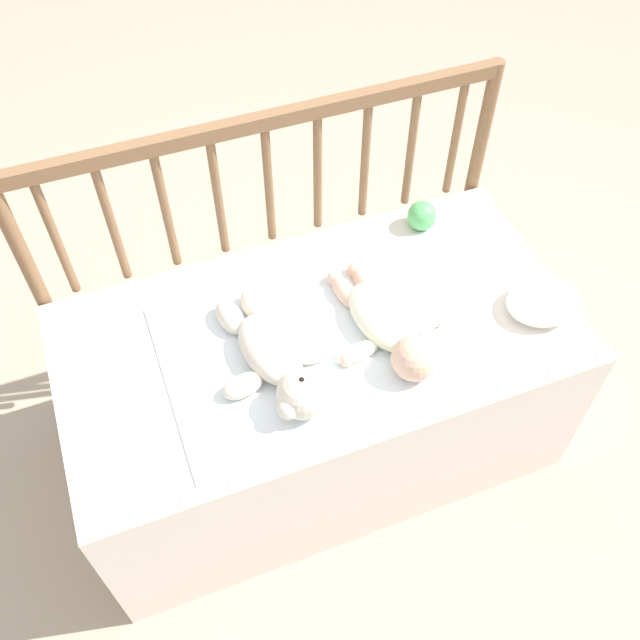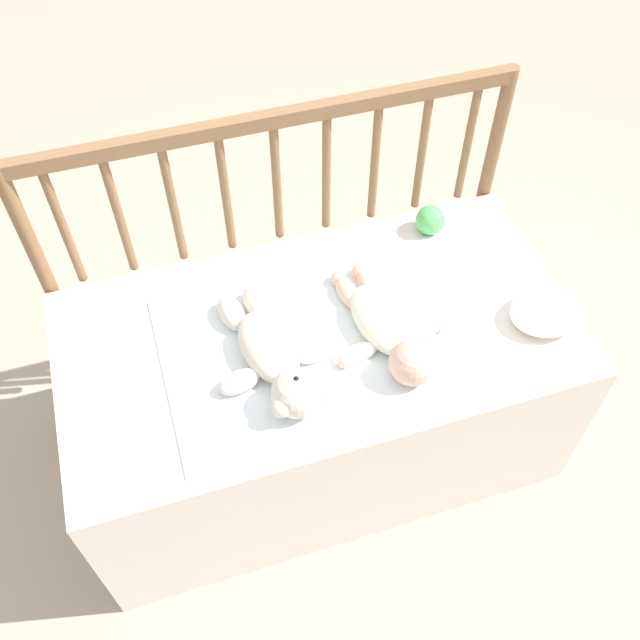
% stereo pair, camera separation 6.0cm
% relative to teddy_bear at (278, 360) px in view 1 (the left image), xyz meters
% --- Properties ---
extents(ground_plane, '(12.00, 12.00, 0.00)m').
position_rel_teddy_bear_xyz_m(ground_plane, '(0.13, 0.07, -0.56)').
color(ground_plane, tan).
extents(crib_mattress, '(1.24, 0.64, 0.52)m').
position_rel_teddy_bear_xyz_m(crib_mattress, '(0.13, 0.07, -0.30)').
color(crib_mattress, white).
rests_on(crib_mattress, ground_plane).
extents(crib_rail, '(1.24, 0.04, 0.90)m').
position_rel_teddy_bear_xyz_m(crib_rail, '(0.13, 0.42, 0.07)').
color(crib_rail, brown).
rests_on(crib_rail, ground_plane).
extents(blanket, '(0.77, 0.50, 0.01)m').
position_rel_teddy_bear_xyz_m(blanket, '(0.13, 0.04, -0.04)').
color(blanket, white).
rests_on(blanket, crib_mattress).
extents(teddy_bear, '(0.29, 0.41, 0.11)m').
position_rel_teddy_bear_xyz_m(teddy_bear, '(0.00, 0.00, 0.00)').
color(teddy_bear, silver).
rests_on(teddy_bear, crib_mattress).
extents(baby, '(0.30, 0.39, 0.11)m').
position_rel_teddy_bear_xyz_m(baby, '(0.27, 0.01, -0.01)').
color(baby, '#EAEACC').
rests_on(baby, crib_mattress).
extents(toy_ball, '(0.08, 0.08, 0.08)m').
position_rel_teddy_bear_xyz_m(toy_ball, '(0.51, 0.31, -0.00)').
color(toy_ball, '#59BF66').
rests_on(toy_ball, crib_mattress).
extents(small_pillow, '(0.18, 0.15, 0.06)m').
position_rel_teddy_bear_xyz_m(small_pillow, '(0.66, -0.05, -0.01)').
color(small_pillow, white).
rests_on(small_pillow, crib_mattress).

